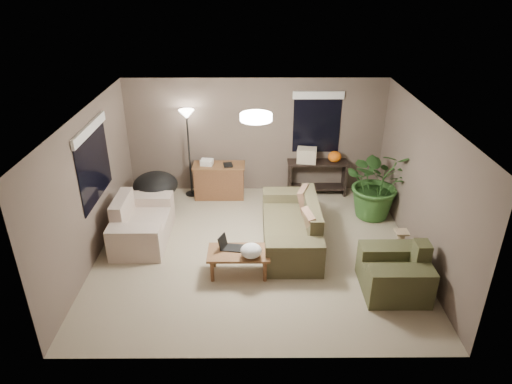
{
  "coord_description": "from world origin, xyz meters",
  "views": [
    {
      "loc": [
        -0.03,
        -6.81,
        4.53
      ],
      "look_at": [
        0.0,
        0.2,
        1.05
      ],
      "focal_mm": 32.0,
      "sensor_mm": 36.0,
      "label": 1
    }
  ],
  "objects_px": {
    "houseplant": "(377,190)",
    "coffee_table": "(239,255)",
    "cat_scratching_post": "(400,245)",
    "main_sofa": "(293,229)",
    "floor_lamp": "(187,125)",
    "desk": "(219,181)",
    "armchair": "(395,273)",
    "console_table": "(317,175)",
    "papasan_chair": "(156,189)",
    "loveseat": "(141,225)"
  },
  "relations": [
    {
      "from": "coffee_table",
      "to": "papasan_chair",
      "type": "bearing_deg",
      "value": 128.2
    },
    {
      "from": "floor_lamp",
      "to": "desk",
      "type": "bearing_deg",
      "value": -10.64
    },
    {
      "from": "armchair",
      "to": "cat_scratching_post",
      "type": "bearing_deg",
      "value": 69.27
    },
    {
      "from": "coffee_table",
      "to": "papasan_chair",
      "type": "distance_m",
      "value": 2.83
    },
    {
      "from": "coffee_table",
      "to": "houseplant",
      "type": "height_order",
      "value": "houseplant"
    },
    {
      "from": "loveseat",
      "to": "cat_scratching_post",
      "type": "bearing_deg",
      "value": -7.34
    },
    {
      "from": "houseplant",
      "to": "coffee_table",
      "type": "bearing_deg",
      "value": -144.16
    },
    {
      "from": "armchair",
      "to": "desk",
      "type": "relative_size",
      "value": 0.91
    },
    {
      "from": "main_sofa",
      "to": "coffee_table",
      "type": "height_order",
      "value": "main_sofa"
    },
    {
      "from": "desk",
      "to": "floor_lamp",
      "type": "distance_m",
      "value": 1.38
    },
    {
      "from": "desk",
      "to": "console_table",
      "type": "height_order",
      "value": "same"
    },
    {
      "from": "papasan_chair",
      "to": "houseplant",
      "type": "height_order",
      "value": "houseplant"
    },
    {
      "from": "loveseat",
      "to": "coffee_table",
      "type": "distance_m",
      "value": 2.11
    },
    {
      "from": "coffee_table",
      "to": "desk",
      "type": "bearing_deg",
      "value": 100.11
    },
    {
      "from": "coffee_table",
      "to": "houseplant",
      "type": "distance_m",
      "value": 3.31
    },
    {
      "from": "main_sofa",
      "to": "floor_lamp",
      "type": "bearing_deg",
      "value": 136.19
    },
    {
      "from": "papasan_chair",
      "to": "desk",
      "type": "bearing_deg",
      "value": 24.47
    },
    {
      "from": "main_sofa",
      "to": "desk",
      "type": "relative_size",
      "value": 2.0
    },
    {
      "from": "houseplant",
      "to": "main_sofa",
      "type": "bearing_deg",
      "value": -149.87
    },
    {
      "from": "desk",
      "to": "papasan_chair",
      "type": "xyz_separation_m",
      "value": [
        -1.25,
        -0.57,
        0.09
      ]
    },
    {
      "from": "loveseat",
      "to": "houseplant",
      "type": "relative_size",
      "value": 1.08
    },
    {
      "from": "main_sofa",
      "to": "houseplant",
      "type": "distance_m",
      "value": 2.02
    },
    {
      "from": "coffee_table",
      "to": "console_table",
      "type": "relative_size",
      "value": 0.77
    },
    {
      "from": "console_table",
      "to": "cat_scratching_post",
      "type": "bearing_deg",
      "value": -65.44
    },
    {
      "from": "cat_scratching_post",
      "to": "floor_lamp",
      "type": "bearing_deg",
      "value": 147.95
    },
    {
      "from": "console_table",
      "to": "houseplant",
      "type": "distance_m",
      "value": 1.47
    },
    {
      "from": "main_sofa",
      "to": "console_table",
      "type": "distance_m",
      "value": 2.14
    },
    {
      "from": "desk",
      "to": "houseplant",
      "type": "xyz_separation_m",
      "value": [
        3.17,
        -0.87,
        0.2
      ]
    },
    {
      "from": "cat_scratching_post",
      "to": "papasan_chair",
      "type": "bearing_deg",
      "value": 158.87
    },
    {
      "from": "houseplant",
      "to": "cat_scratching_post",
      "type": "relative_size",
      "value": 2.97
    },
    {
      "from": "desk",
      "to": "main_sofa",
      "type": "bearing_deg",
      "value": -52.32
    },
    {
      "from": "floor_lamp",
      "to": "cat_scratching_post",
      "type": "xyz_separation_m",
      "value": [
        3.88,
        -2.43,
        -1.38
      ]
    },
    {
      "from": "desk",
      "to": "floor_lamp",
      "type": "bearing_deg",
      "value": 169.36
    },
    {
      "from": "papasan_chair",
      "to": "cat_scratching_post",
      "type": "relative_size",
      "value": 2.34
    },
    {
      "from": "floor_lamp",
      "to": "cat_scratching_post",
      "type": "distance_m",
      "value": 4.79
    },
    {
      "from": "console_table",
      "to": "armchair",
      "type": "bearing_deg",
      "value": -76.93
    },
    {
      "from": "main_sofa",
      "to": "desk",
      "type": "distance_m",
      "value": 2.36
    },
    {
      "from": "desk",
      "to": "cat_scratching_post",
      "type": "xyz_separation_m",
      "value": [
        3.25,
        -2.31,
        -0.16
      ]
    },
    {
      "from": "loveseat",
      "to": "desk",
      "type": "distance_m",
      "value": 2.17
    },
    {
      "from": "loveseat",
      "to": "desk",
      "type": "xyz_separation_m",
      "value": [
        1.32,
        1.72,
        0.08
      ]
    },
    {
      "from": "cat_scratching_post",
      "to": "coffee_table",
      "type": "bearing_deg",
      "value": -170.05
    },
    {
      "from": "armchair",
      "to": "coffee_table",
      "type": "height_order",
      "value": "armchair"
    },
    {
      "from": "loveseat",
      "to": "coffee_table",
      "type": "relative_size",
      "value": 1.6
    },
    {
      "from": "papasan_chair",
      "to": "cat_scratching_post",
      "type": "bearing_deg",
      "value": -21.13
    },
    {
      "from": "console_table",
      "to": "papasan_chair",
      "type": "bearing_deg",
      "value": -167.92
    },
    {
      "from": "coffee_table",
      "to": "floor_lamp",
      "type": "bearing_deg",
      "value": 111.14
    },
    {
      "from": "console_table",
      "to": "floor_lamp",
      "type": "relative_size",
      "value": 0.68
    },
    {
      "from": "papasan_chair",
      "to": "floor_lamp",
      "type": "distance_m",
      "value": 1.47
    },
    {
      "from": "console_table",
      "to": "desk",
      "type": "bearing_deg",
      "value": -175.87
    },
    {
      "from": "main_sofa",
      "to": "armchair",
      "type": "distance_m",
      "value": 2.0
    }
  ]
}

